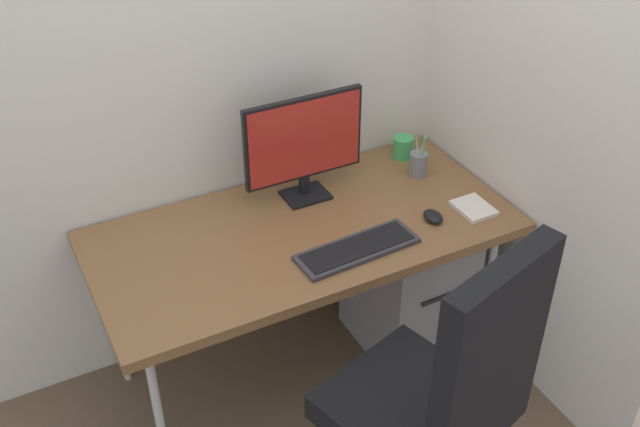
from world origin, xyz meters
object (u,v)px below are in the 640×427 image
object	(u,v)px
pen_holder	(418,163)
coffee_mug	(403,147)
office_chair	(442,396)
mouse	(433,216)
keyboard	(357,249)
filing_cabinet	(407,285)
notebook	(474,208)
monitor	(304,142)

from	to	relation	value
pen_holder	coffee_mug	size ratio (longest dim) A/B	1.50
office_chair	pen_holder	xyz separation A→B (m)	(0.52, 0.94, 0.15)
office_chair	mouse	distance (m)	0.77
office_chair	pen_holder	bearing A→B (deg)	60.84
keyboard	mouse	distance (m)	0.34
pen_holder	coffee_mug	bearing A→B (deg)	81.45
filing_cabinet	notebook	xyz separation A→B (m)	(0.17, -0.15, 0.43)
pen_holder	filing_cabinet	bearing A→B (deg)	-127.26
pen_holder	notebook	xyz separation A→B (m)	(0.05, -0.31, -0.04)
monitor	coffee_mug	bearing A→B (deg)	8.43
mouse	notebook	size ratio (longest dim) A/B	0.59
monitor	mouse	world-z (taller)	monitor
keyboard	coffee_mug	world-z (taller)	coffee_mug
office_chair	notebook	bearing A→B (deg)	47.75
office_chair	keyboard	distance (m)	0.62
monitor	pen_holder	distance (m)	0.51
monitor	pen_holder	xyz separation A→B (m)	(0.47, -0.07, -0.18)
mouse	coffee_mug	xyz separation A→B (m)	(0.15, 0.44, 0.03)
filing_cabinet	coffee_mug	xyz separation A→B (m)	(0.14, 0.31, 0.46)
keyboard	pen_holder	size ratio (longest dim) A/B	2.54
monitor	keyboard	bearing A→B (deg)	-89.21
monitor	notebook	distance (m)	0.69
monitor	mouse	xyz separation A→B (m)	(0.35, -0.37, -0.22)
filing_cabinet	pen_holder	distance (m)	0.51
filing_cabinet	notebook	bearing A→B (deg)	-41.85
notebook	coffee_mug	world-z (taller)	coffee_mug
keyboard	coffee_mug	xyz separation A→B (m)	(0.49, 0.48, 0.04)
mouse	filing_cabinet	bearing A→B (deg)	90.11
mouse	coffee_mug	distance (m)	0.47
filing_cabinet	pen_holder	world-z (taller)	pen_holder
filing_cabinet	coffee_mug	world-z (taller)	coffee_mug
notebook	filing_cabinet	bearing A→B (deg)	137.84
monitor	notebook	xyz separation A→B (m)	(0.52, -0.38, -0.23)
filing_cabinet	monitor	bearing A→B (deg)	146.53
keyboard	pen_holder	distance (m)	0.57
keyboard	coffee_mug	size ratio (longest dim) A/B	3.82
office_chair	filing_cabinet	bearing A→B (deg)	62.68
keyboard	mouse	world-z (taller)	mouse
filing_cabinet	keyboard	world-z (taller)	keyboard
office_chair	keyboard	xyz separation A→B (m)	(0.06, 0.61, 0.11)
mouse	coffee_mug	world-z (taller)	coffee_mug
coffee_mug	pen_holder	bearing A→B (deg)	-98.55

